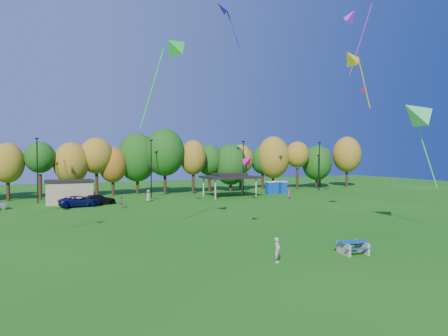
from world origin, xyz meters
name	(u,v)px	position (x,y,z in m)	size (l,w,h in m)	color
ground	(275,265)	(0.00, 0.00, 0.00)	(160.00, 160.00, 0.00)	#19600F
tree_line	(125,160)	(-1.03, 45.51, 5.91)	(93.57, 10.55, 11.15)	black
lamp_posts	(151,167)	(2.00, 40.00, 4.90)	(64.50, 0.25, 9.09)	black
utility_building	(69,192)	(-10.00, 38.00, 1.64)	(6.30, 4.30, 3.25)	tan
pavilion	(229,177)	(14.00, 37.00, 3.23)	(8.20, 6.20, 3.77)	tan
porta_potties	(276,187)	(23.22, 37.98, 1.10)	(3.75, 1.75, 2.18)	#0C40A6
picnic_table	(353,246)	(6.32, 0.18, 0.50)	(2.23, 1.94, 0.86)	tan
kite_flyer	(277,250)	(0.40, 0.38, 0.79)	(0.58, 0.38, 1.58)	beige
car_c	(80,201)	(-8.94, 33.79, 0.73)	(2.41, 5.22, 1.45)	#0C114B
car_d	(98,200)	(-6.50, 34.88, 0.69)	(1.95, 4.78, 1.39)	black
far_person_2	(121,202)	(-4.30, 29.91, 0.77)	(0.90, 0.37, 1.54)	olive
far_person_3	(148,196)	(0.44, 35.47, 0.87)	(0.85, 0.55, 1.73)	tan
far_person_4	(289,194)	(20.28, 29.36, 0.80)	(0.58, 0.38, 1.60)	#9C496F
kite_3	(179,47)	(-3.36, 8.83, 15.15)	(4.43, 2.75, 7.60)	#1BD134
kite_4	(351,16)	(20.70, 16.82, 23.33)	(2.09, 4.92, 8.43)	#C82BE7
kite_6	(351,58)	(13.19, 8.33, 15.80)	(3.51, 1.76, 5.66)	gold
kite_11	(415,113)	(15.19, 2.87, 10.28)	(5.08, 3.20, 8.07)	#46C862
kite_12	(248,160)	(2.87, 9.13, 6.33)	(1.35, 1.52, 1.27)	#FF0E7B
kite_13	(363,89)	(30.26, 24.89, 16.51)	(1.46, 1.49, 1.20)	#CB174C
kite_14	(223,7)	(2.21, 13.04, 20.43)	(2.85, 1.57, 4.56)	#271B97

